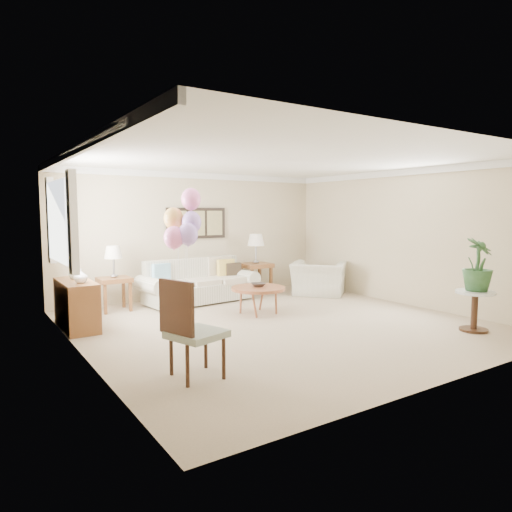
% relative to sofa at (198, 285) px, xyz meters
% --- Properties ---
extents(ground_plane, '(6.00, 6.00, 0.00)m').
position_rel_sofa_xyz_m(ground_plane, '(0.28, -2.34, -0.34)').
color(ground_plane, tan).
extents(room_shell, '(6.04, 6.04, 2.60)m').
position_rel_sofa_xyz_m(room_shell, '(0.17, -2.25, 1.29)').
color(room_shell, beige).
rests_on(room_shell, ground).
extents(wall_art_triptych, '(1.35, 0.06, 0.65)m').
position_rel_sofa_xyz_m(wall_art_triptych, '(0.28, 0.62, 1.21)').
color(wall_art_triptych, black).
rests_on(wall_art_triptych, ground).
extents(sofa, '(2.40, 1.08, 0.85)m').
position_rel_sofa_xyz_m(sofa, '(0.00, 0.00, 0.00)').
color(sofa, silver).
rests_on(sofa, ground).
extents(end_table_left, '(0.56, 0.51, 0.61)m').
position_rel_sofa_xyz_m(end_table_left, '(-1.63, 0.09, 0.17)').
color(end_table_left, brown).
rests_on(end_table_left, ground).
extents(end_table_right, '(0.61, 0.56, 0.67)m').
position_rel_sofa_xyz_m(end_table_right, '(1.48, 0.16, 0.22)').
color(end_table_right, brown).
rests_on(end_table_right, ground).
extents(lamp_left, '(0.33, 0.33, 0.58)m').
position_rel_sofa_xyz_m(lamp_left, '(-1.63, 0.09, 0.71)').
color(lamp_left, gray).
rests_on(lamp_left, end_table_left).
extents(lamp_right, '(0.37, 0.37, 0.64)m').
position_rel_sofa_xyz_m(lamp_right, '(1.48, 0.16, 0.82)').
color(lamp_right, gray).
rests_on(lamp_right, end_table_right).
extents(coffee_table, '(0.95, 0.95, 0.48)m').
position_rel_sofa_xyz_m(coffee_table, '(0.41, -1.55, 0.10)').
color(coffee_table, brown).
rests_on(coffee_table, ground).
extents(decor_bowl, '(0.33, 0.33, 0.06)m').
position_rel_sofa_xyz_m(decor_bowl, '(0.44, -1.51, 0.17)').
color(decor_bowl, '#322924').
rests_on(decor_bowl, coffee_table).
extents(armchair, '(1.43, 1.45, 0.71)m').
position_rel_sofa_xyz_m(armchair, '(2.52, -0.71, 0.02)').
color(armchair, silver).
rests_on(armchair, ground).
extents(side_table, '(0.56, 0.56, 0.61)m').
position_rel_sofa_xyz_m(side_table, '(2.50, -4.29, 0.12)').
color(side_table, silver).
rests_on(side_table, ground).
extents(potted_plant, '(0.51, 0.51, 0.79)m').
position_rel_sofa_xyz_m(potted_plant, '(2.53, -4.29, 0.67)').
color(potted_plant, '#254E22').
rests_on(potted_plant, side_table).
extents(accent_chair, '(0.66, 0.66, 1.08)m').
position_rel_sofa_xyz_m(accent_chair, '(-1.92, -3.75, 0.23)').
color(accent_chair, '#949F8D').
rests_on(accent_chair, ground).
extents(credenza, '(0.46, 1.20, 0.74)m').
position_rel_sofa_xyz_m(credenza, '(-2.48, -0.84, 0.03)').
color(credenza, brown).
rests_on(credenza, ground).
extents(vase_white, '(0.25, 0.25, 0.21)m').
position_rel_sofa_xyz_m(vase_white, '(-2.46, -1.12, 0.51)').
color(vase_white, white).
rests_on(vase_white, credenza).
extents(vase_sage, '(0.22, 0.22, 0.18)m').
position_rel_sofa_xyz_m(vase_sage, '(-2.46, -0.66, 0.49)').
color(vase_sage, '#A8B2A2').
rests_on(vase_sage, credenza).
extents(balloon_cluster, '(0.64, 0.61, 2.15)m').
position_rel_sofa_xyz_m(balloon_cluster, '(-1.12, -1.84, 1.29)').
color(balloon_cluster, gray).
rests_on(balloon_cluster, ground).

